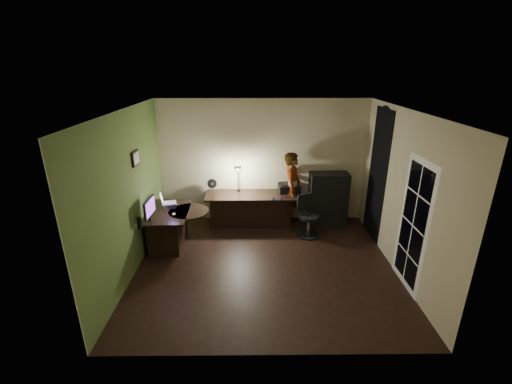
{
  "coord_description": "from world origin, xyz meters",
  "views": [
    {
      "loc": [
        -0.21,
        -5.23,
        3.37
      ],
      "look_at": [
        -0.15,
        1.05,
        1.0
      ],
      "focal_mm": 24.0,
      "sensor_mm": 36.0,
      "label": 1
    }
  ],
  "objects_px": {
    "desk_left": "(170,228)",
    "desk_right": "(251,210)",
    "cabinet": "(328,200)",
    "person": "(292,189)",
    "office_chair": "(309,217)",
    "monitor": "(149,214)"
  },
  "relations": [
    {
      "from": "desk_left",
      "to": "office_chair",
      "type": "height_order",
      "value": "office_chair"
    },
    {
      "from": "office_chair",
      "to": "desk_right",
      "type": "bearing_deg",
      "value": 134.18
    },
    {
      "from": "desk_left",
      "to": "person",
      "type": "height_order",
      "value": "person"
    },
    {
      "from": "desk_right",
      "to": "office_chair",
      "type": "height_order",
      "value": "office_chair"
    },
    {
      "from": "cabinet",
      "to": "monitor",
      "type": "bearing_deg",
      "value": -160.19
    },
    {
      "from": "cabinet",
      "to": "desk_right",
      "type": "bearing_deg",
      "value": 178.39
    },
    {
      "from": "desk_right",
      "to": "person",
      "type": "relative_size",
      "value": 1.19
    },
    {
      "from": "desk_left",
      "to": "office_chair",
      "type": "relative_size",
      "value": 1.45
    },
    {
      "from": "desk_right",
      "to": "office_chair",
      "type": "relative_size",
      "value": 2.25
    },
    {
      "from": "desk_left",
      "to": "monitor",
      "type": "bearing_deg",
      "value": -117.25
    },
    {
      "from": "monitor",
      "to": "desk_right",
      "type": "bearing_deg",
      "value": 38.93
    },
    {
      "from": "desk_left",
      "to": "monitor",
      "type": "distance_m",
      "value": 0.73
    },
    {
      "from": "monitor",
      "to": "person",
      "type": "bearing_deg",
      "value": 30.8
    },
    {
      "from": "desk_right",
      "to": "person",
      "type": "bearing_deg",
      "value": 7.66
    },
    {
      "from": "cabinet",
      "to": "person",
      "type": "bearing_deg",
      "value": 167.71
    },
    {
      "from": "desk_left",
      "to": "desk_right",
      "type": "xyz_separation_m",
      "value": [
        1.57,
        0.84,
        0.0
      ]
    },
    {
      "from": "monitor",
      "to": "person",
      "type": "relative_size",
      "value": 0.31
    },
    {
      "from": "desk_right",
      "to": "cabinet",
      "type": "xyz_separation_m",
      "value": [
        1.67,
        -0.03,
        0.24
      ]
    },
    {
      "from": "cabinet",
      "to": "desk_left",
      "type": "bearing_deg",
      "value": -166.45
    },
    {
      "from": "desk_left",
      "to": "cabinet",
      "type": "height_order",
      "value": "cabinet"
    },
    {
      "from": "cabinet",
      "to": "office_chair",
      "type": "bearing_deg",
      "value": -135.45
    },
    {
      "from": "cabinet",
      "to": "monitor",
      "type": "xyz_separation_m",
      "value": [
        -3.46,
        -1.28,
        0.26
      ]
    }
  ]
}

